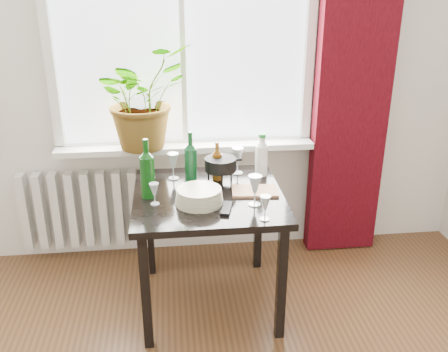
{
  "coord_description": "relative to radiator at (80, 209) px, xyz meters",
  "views": [
    {
      "loc": [
        -0.1,
        -1.05,
        1.92
      ],
      "look_at": [
        0.19,
        1.55,
        0.85
      ],
      "focal_mm": 40.0,
      "sensor_mm": 36.0,
      "label": 1
    }
  ],
  "objects": [
    {
      "name": "table",
      "position": [
        0.85,
        -0.63,
        0.27
      ],
      "size": [
        0.85,
        0.85,
        0.74
      ],
      "color": "black",
      "rests_on": "ground"
    },
    {
      "name": "tv_remote",
      "position": [
        0.93,
        -0.85,
        0.37
      ],
      "size": [
        0.08,
        0.17,
        0.02
      ],
      "primitive_type": "cube",
      "rotation": [
        0.0,
        0.0,
        -0.25
      ],
      "color": "black",
      "rests_on": "table"
    },
    {
      "name": "wineglass_front_left",
      "position": [
        0.55,
        -0.74,
        0.42
      ],
      "size": [
        0.06,
        0.06,
        0.13
      ],
      "primitive_type": null,
      "rotation": [
        0.0,
        0.0,
        -0.09
      ],
      "color": "silver",
      "rests_on": "table"
    },
    {
      "name": "wineglass_far_right",
      "position": [
        1.11,
        -0.98,
        0.43
      ],
      "size": [
        0.06,
        0.06,
        0.14
      ],
      "primitive_type": null,
      "rotation": [
        0.0,
        0.0,
        -0.07
      ],
      "color": "#AFB8BC",
      "rests_on": "table"
    },
    {
      "name": "wineglass_front_right",
      "position": [
        1.09,
        -0.81,
        0.45
      ],
      "size": [
        0.09,
        0.09,
        0.18
      ],
      "primitive_type": null,
      "rotation": [
        0.0,
        0.0,
        0.31
      ],
      "color": "silver",
      "rests_on": "table"
    },
    {
      "name": "wine_bottle_right",
      "position": [
        0.76,
        -0.45,
        0.52
      ],
      "size": [
        0.1,
        0.1,
        0.32
      ],
      "primitive_type": null,
      "rotation": [
        0.0,
        0.0,
        0.35
      ],
      "color": "#0B3C1A",
      "rests_on": "table"
    },
    {
      "name": "radiator",
      "position": [
        0.0,
        0.0,
        0.0
      ],
      "size": [
        0.8,
        0.1,
        0.55
      ],
      "color": "silver",
      "rests_on": "ground"
    },
    {
      "name": "windowsill",
      "position": [
        0.75,
        -0.03,
        0.44
      ],
      "size": [
        1.72,
        0.2,
        0.04
      ],
      "color": "white",
      "rests_on": "ground"
    },
    {
      "name": "bottle_amber",
      "position": [
        0.92,
        -0.42,
        0.48
      ],
      "size": [
        0.07,
        0.07,
        0.24
      ],
      "primitive_type": null,
      "rotation": [
        0.0,
        0.0,
        0.31
      ],
      "color": "#6B3B0B",
      "rests_on": "table"
    },
    {
      "name": "plate_stack",
      "position": [
        0.79,
        -0.75,
        0.4
      ],
      "size": [
        0.29,
        0.29,
        0.08
      ],
      "primitive_type": "cylinder",
      "rotation": [
        0.0,
        0.0,
        -0.12
      ],
      "color": "beige",
      "rests_on": "table"
    },
    {
      "name": "window",
      "position": [
        0.75,
        0.04,
        1.22
      ],
      "size": [
        1.72,
        0.08,
        1.62
      ],
      "color": "white",
      "rests_on": "ground"
    },
    {
      "name": "curtain",
      "position": [
        1.87,
        -0.06,
        0.92
      ],
      "size": [
        0.5,
        0.12,
        2.56
      ],
      "color": "#32040A",
      "rests_on": "ground"
    },
    {
      "name": "potted_plant",
      "position": [
        0.48,
        -0.06,
        0.8
      ],
      "size": [
        0.79,
        0.78,
        0.66
      ],
      "primitive_type": "imported",
      "rotation": [
        0.0,
        0.0,
        0.72
      ],
      "color": "#207B22",
      "rests_on": "windowsill"
    },
    {
      "name": "cutting_board",
      "position": [
        1.12,
        -0.64,
        0.37
      ],
      "size": [
        0.28,
        0.19,
        0.01
      ],
      "primitive_type": "cube",
      "rotation": [
        0.0,
        0.0,
        -0.09
      ],
      "color": "#B0764F",
      "rests_on": "table"
    },
    {
      "name": "fondue_pot",
      "position": [
        0.94,
        -0.45,
        0.43
      ],
      "size": [
        0.28,
        0.26,
        0.15
      ],
      "primitive_type": null,
      "rotation": [
        0.0,
        0.0,
        0.42
      ],
      "color": "black",
      "rests_on": "table"
    },
    {
      "name": "wine_bottle_left",
      "position": [
        0.51,
        -0.63,
        0.53
      ],
      "size": [
        0.09,
        0.09,
        0.35
      ],
      "primitive_type": null,
      "rotation": [
        0.0,
        0.0,
        0.18
      ],
      "color": "#0B3B0D",
      "rests_on": "table"
    },
    {
      "name": "wineglass_back_left",
      "position": [
        0.66,
        -0.38,
        0.44
      ],
      "size": [
        0.09,
        0.09,
        0.17
      ],
      "primitive_type": null,
      "rotation": [
        0.0,
        0.0,
        -0.29
      ],
      "color": "#B0B8BD",
      "rests_on": "table"
    },
    {
      "name": "cleaning_bottle",
      "position": [
        1.2,
        -0.38,
        0.49
      ],
      "size": [
        0.09,
        0.09,
        0.27
      ],
      "primitive_type": null,
      "rotation": [
        0.0,
        0.0,
        0.19
      ],
      "color": "white",
      "rests_on": "table"
    },
    {
      "name": "wineglass_back_center",
      "position": [
        1.06,
        -0.34,
        0.45
      ],
      "size": [
        0.09,
        0.09,
        0.17
      ],
      "primitive_type": null,
      "rotation": [
        0.0,
        0.0,
        -0.27
      ],
      "color": "silver",
      "rests_on": "table"
    }
  ]
}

